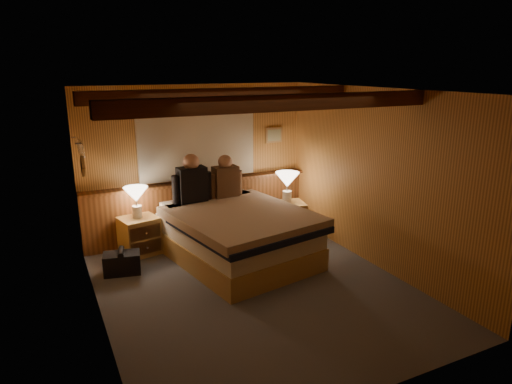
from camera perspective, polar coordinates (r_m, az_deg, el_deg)
floor at (r=5.76m, az=-0.04°, el=-12.05°), size 4.20×4.20×0.00m
ceiling at (r=5.11m, az=-0.04°, el=12.56°), size 4.20×4.20×0.00m
wall_back at (r=7.20m, az=-7.39°, el=3.65°), size 3.60×0.00×3.60m
wall_left at (r=4.84m, az=-19.62°, el=-3.04°), size 0.00×4.20×4.20m
wall_right at (r=6.28m, az=14.89°, el=1.51°), size 0.00×4.20×4.20m
wall_front at (r=3.65m, az=14.73°, el=-8.65°), size 3.60×0.00×3.60m
wainscot at (r=7.32m, az=-7.04°, el=-1.92°), size 3.60×0.23×0.94m
curtain_window at (r=7.08m, az=-7.30°, el=6.09°), size 2.18×0.09×1.11m
ceiling_beams at (r=5.25m, az=-0.77°, el=11.65°), size 3.60×1.65×0.16m
coat_rail at (r=6.27m, az=-21.04°, el=5.33°), size 0.05×0.55×0.24m
framed_print at (r=7.65m, az=2.25°, el=7.12°), size 0.30×0.04×0.25m
bed at (r=6.43m, az=-2.31°, el=-5.33°), size 1.96×2.38×0.73m
nightstand_left at (r=6.88m, az=-14.36°, el=-5.31°), size 0.59×0.55×0.55m
nightstand_right at (r=7.42m, az=4.10°, el=-3.34°), size 0.57×0.54×0.54m
lamp_left at (r=6.71m, az=-14.77°, el=-0.52°), size 0.35×0.35×0.45m
lamp_right at (r=7.26m, az=3.93°, el=1.32°), size 0.38×0.38×0.50m
person_left at (r=6.75m, az=-8.03°, el=1.24°), size 0.61×0.26×0.74m
person_right at (r=6.97m, az=-3.85°, el=1.58°), size 0.56×0.24×0.67m
duffel_bag at (r=6.36m, az=-16.41°, el=-8.48°), size 0.52×0.37×0.34m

